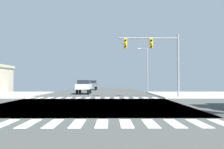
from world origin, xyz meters
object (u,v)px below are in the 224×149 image
at_px(street_lamp, 146,65).
at_px(sedan_nearside_1, 92,84).
at_px(sedan_leading_3, 84,86).
at_px(traffic_signal_mast, 155,51).

height_order(street_lamp, sedan_nearside_1, street_lamp).
bearing_deg(street_lamp, sedan_leading_3, -141.91).
height_order(sedan_nearside_1, sedan_leading_3, same).
relative_size(sedan_nearside_1, sedan_leading_3, 1.00).
distance_m(street_lamp, sedan_nearside_1, 12.09).
bearing_deg(traffic_signal_mast, sedan_leading_3, 137.29).
relative_size(traffic_signal_mast, sedan_nearside_1, 1.53).
xyz_separation_m(traffic_signal_mast, sedan_leading_3, (-8.19, 7.56, -3.74)).
bearing_deg(sedan_leading_3, sedan_nearside_1, -90.00).
relative_size(traffic_signal_mast, sedan_leading_3, 1.53).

